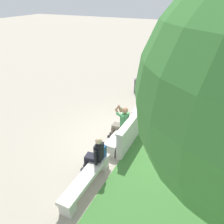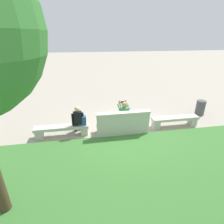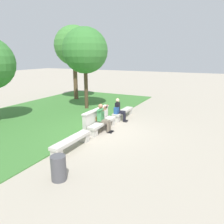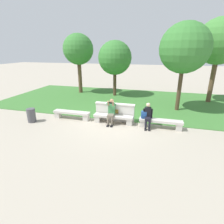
# 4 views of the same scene
# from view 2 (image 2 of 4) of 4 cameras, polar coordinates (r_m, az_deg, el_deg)

# --- Properties ---
(ground_plane) EXTENTS (80.00, 80.00, 0.00)m
(ground_plane) POSITION_cam_2_polar(r_m,az_deg,el_deg) (7.52, 3.00, -6.11)
(ground_plane) COLOR #A89E8C
(bench_main) EXTENTS (2.11, 0.40, 0.45)m
(bench_main) POSITION_cam_2_polar(r_m,az_deg,el_deg) (8.23, 19.83, -2.47)
(bench_main) COLOR beige
(bench_main) RESTS_ON ground
(bench_near) EXTENTS (2.11, 0.40, 0.45)m
(bench_near) POSITION_cam_2_polar(r_m,az_deg,el_deg) (7.38, 3.05, -4.06)
(bench_near) COLOR beige
(bench_near) RESTS_ON ground
(bench_mid) EXTENTS (2.11, 0.40, 0.45)m
(bench_mid) POSITION_cam_2_polar(r_m,az_deg,el_deg) (7.28, -16.07, -5.44)
(bench_mid) COLOR beige
(bench_mid) RESTS_ON ground
(backrest_wall_with_plaque) EXTENTS (2.17, 0.24, 1.01)m
(backrest_wall_with_plaque) POSITION_cam_2_polar(r_m,az_deg,el_deg) (6.99, 3.70, -3.79)
(backrest_wall_with_plaque) COLOR beige
(backrest_wall_with_plaque) RESTS_ON ground
(person_photographer) EXTENTS (0.48, 0.73, 1.32)m
(person_photographer) POSITION_cam_2_polar(r_m,az_deg,el_deg) (7.27, 3.70, -0.70)
(person_photographer) COLOR black
(person_photographer) RESTS_ON ground
(person_distant) EXTENTS (0.48, 0.70, 1.26)m
(person_distant) POSITION_cam_2_polar(r_m,az_deg,el_deg) (7.12, -11.16, -2.27)
(person_distant) COLOR black
(person_distant) RESTS_ON ground
(backpack) EXTENTS (0.28, 0.24, 0.43)m
(backpack) POSITION_cam_2_polar(r_m,az_deg,el_deg) (7.06, -9.58, -2.77)
(backpack) COLOR #234C8C
(backpack) RESTS_ON bench_mid
(trash_bin) EXTENTS (0.44, 0.44, 0.75)m
(trash_bin) POSITION_cam_2_polar(r_m,az_deg,el_deg) (9.94, 26.89, 1.27)
(trash_bin) COLOR #4C4C51
(trash_bin) RESTS_ON ground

